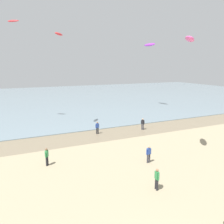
{
  "coord_description": "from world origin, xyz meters",
  "views": [
    {
      "loc": [
        -6.03,
        -6.14,
        9.31
      ],
      "look_at": [
        1.68,
        10.76,
        5.46
      ],
      "focal_mm": 36.42,
      "sensor_mm": 36.0,
      "label": 1
    }
  ],
  "objects": [
    {
      "name": "person_nearest_camera",
      "position": [
        11.37,
        21.21,
        0.92
      ],
      "size": [
        0.37,
        0.51,
        1.71
      ],
      "color": "#383842",
      "rests_on": "ground"
    },
    {
      "name": "person_left_flank",
      "position": [
        5.75,
        11.15,
        0.92
      ],
      "size": [
        0.57,
        0.24,
        1.71
      ],
      "color": "#383842",
      "rests_on": "ground"
    },
    {
      "name": "sea",
      "position": [
        0.0,
        58.92,
        0.05
      ],
      "size": [
        160.0,
        70.0,
        0.1
      ],
      "primitive_type": "cube",
      "color": "gray",
      "rests_on": "ground"
    },
    {
      "name": "wet_sand_strip",
      "position": [
        0.0,
        21.26,
        0.0
      ],
      "size": [
        120.0,
        5.32,
        0.01
      ],
      "primitive_type": "cube",
      "color": "#84755B",
      "rests_on": "ground"
    },
    {
      "name": "person_by_waterline",
      "position": [
        4.61,
        22.03,
        0.92
      ],
      "size": [
        0.56,
        0.28,
        1.71
      ],
      "color": "#232328",
      "rests_on": "ground"
    },
    {
      "name": "kite_aloft_4",
      "position": [
        21.74,
        35.65,
        13.51
      ],
      "size": [
        1.63,
        3.34,
        0.93
      ],
      "primitive_type": "ellipsoid",
      "rotation": [
        0.48,
        0.0,
        4.87
      ],
      "color": "purple"
    },
    {
      "name": "person_right_flank",
      "position": [
        -3.3,
        14.6,
        0.92
      ],
      "size": [
        0.38,
        0.5,
        1.71
      ],
      "color": "#232328",
      "rests_on": "ground"
    },
    {
      "name": "kite_aloft_0",
      "position": [
        0.83,
        26.41,
        13.46
      ],
      "size": [
        1.83,
        2.16,
        0.54
      ],
      "primitive_type": "ellipsoid",
      "rotation": [
        0.33,
        0.0,
        0.96
      ],
      "color": "red"
    },
    {
      "name": "kite_aloft_3",
      "position": [
        -4.54,
        33.42,
        15.89
      ],
      "size": [
        1.9,
        1.65,
        0.47
      ],
      "primitive_type": "ellipsoid",
      "rotation": [
        0.31,
        0.0,
        5.64
      ],
      "color": "red"
    },
    {
      "name": "kite_aloft_1",
      "position": [
        9.84,
        11.06,
        11.71
      ],
      "size": [
        2.5,
        2.67,
        0.7
      ],
      "primitive_type": "ellipsoid",
      "rotation": [
        -0.35,
        0.0,
        4.0
      ],
      "color": "#E54C99"
    },
    {
      "name": "person_mid_beach",
      "position": [
        3.58,
        6.77,
        0.92
      ],
      "size": [
        0.26,
        0.57,
        1.71
      ],
      "color": "#232328",
      "rests_on": "ground"
    }
  ]
}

